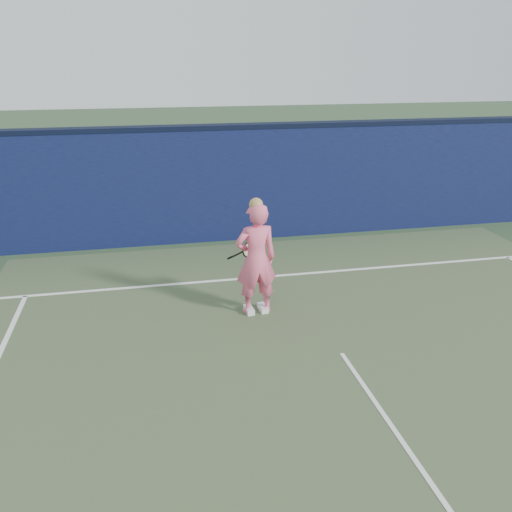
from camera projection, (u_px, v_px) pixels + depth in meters
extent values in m
plane|color=#2A4229|center=(369.00, 395.00, 6.83)|extent=(80.00, 80.00, 0.00)
cube|color=#0C0F37|center=(261.00, 184.00, 12.35)|extent=(24.00, 0.40, 2.50)
cube|color=black|center=(261.00, 126.00, 11.90)|extent=(24.00, 0.42, 0.10)
imported|color=#F55F83|center=(256.00, 259.00, 8.69)|extent=(0.72, 0.51, 1.87)
sphere|color=#AF854E|center=(256.00, 205.00, 8.38)|extent=(0.22, 0.22, 0.22)
cube|color=white|center=(263.00, 308.00, 9.04)|extent=(0.15, 0.29, 0.10)
cube|color=white|center=(249.00, 310.00, 8.97)|extent=(0.15, 0.29, 0.10)
torus|color=black|center=(249.00, 250.00, 9.11)|extent=(0.27, 0.18, 0.28)
torus|color=gold|center=(249.00, 250.00, 9.11)|extent=(0.22, 0.14, 0.23)
cylinder|color=beige|center=(249.00, 250.00, 9.11)|extent=(0.21, 0.14, 0.23)
cylinder|color=black|center=(237.00, 254.00, 9.06)|extent=(0.25, 0.11, 0.09)
cylinder|color=black|center=(230.00, 257.00, 9.03)|extent=(0.12, 0.07, 0.06)
cube|color=white|center=(288.00, 275.00, 10.49)|extent=(11.00, 0.08, 0.01)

